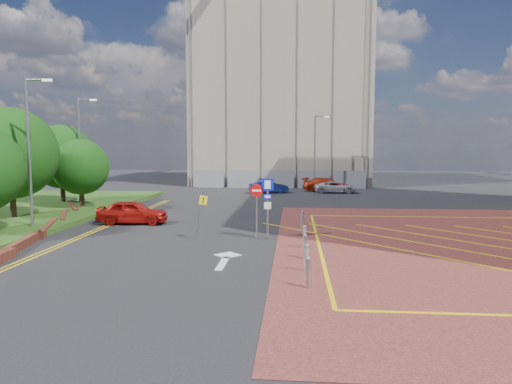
# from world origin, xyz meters

# --- Properties ---
(ground) EXTENTS (140.00, 140.00, 0.00)m
(ground) POSITION_xyz_m (0.00, 0.00, 0.00)
(ground) COLOR black
(ground) RESTS_ON ground
(retaining_wall) EXTENTS (6.06, 20.33, 0.40)m
(retaining_wall) POSITION_xyz_m (-11.80, 2.00, 0.20)
(retaining_wall) COLOR brown
(retaining_wall) RESTS_ON ground
(tree_b) EXTENTS (5.60, 5.60, 6.74)m
(tree_b) POSITION_xyz_m (-15.50, 5.00, 4.24)
(tree_b) COLOR #3D2B1C
(tree_b) RESTS_ON grass_bed
(tree_c) EXTENTS (4.00, 4.00, 4.90)m
(tree_c) POSITION_xyz_m (-13.50, 10.00, 3.19)
(tree_c) COLOR #3D2B1C
(tree_c) RESTS_ON grass_bed
(tree_d) EXTENTS (5.00, 5.00, 6.08)m
(tree_d) POSITION_xyz_m (-16.50, 13.00, 3.87)
(tree_d) COLOR #3D2B1C
(tree_d) RESTS_ON grass_bed
(lamp_left_near) EXTENTS (1.53, 0.16, 8.00)m
(lamp_left_near) POSITION_xyz_m (-12.42, 2.00, 4.66)
(lamp_left_near) COLOR #9EA0A8
(lamp_left_near) RESTS_ON grass_bed
(lamp_left_far) EXTENTS (1.53, 0.16, 8.00)m
(lamp_left_far) POSITION_xyz_m (-14.42, 12.00, 4.66)
(lamp_left_far) COLOR #9EA0A8
(lamp_left_far) RESTS_ON grass_bed
(lamp_back) EXTENTS (1.53, 0.16, 8.00)m
(lamp_back) POSITION_xyz_m (4.08, 28.00, 4.36)
(lamp_back) COLOR #9EA0A8
(lamp_back) RESTS_ON ground
(sign_cluster) EXTENTS (1.17, 0.12, 3.20)m
(sign_cluster) POSITION_xyz_m (0.30, 0.98, 1.95)
(sign_cluster) COLOR #9EA0A8
(sign_cluster) RESTS_ON ground
(warning_sign) EXTENTS (0.66, 0.40, 2.25)m
(warning_sign) POSITION_xyz_m (-2.80, 0.48, 1.43)
(warning_sign) COLOR #9EA0A8
(warning_sign) RESTS_ON ground
(bollard_row) EXTENTS (0.14, 11.14, 0.90)m
(bollard_row) POSITION_xyz_m (2.30, -1.67, 0.47)
(bollard_row) COLOR #9EA0A8
(bollard_row) RESTS_ON forecourt
(construction_building) EXTENTS (21.20, 19.20, 22.00)m
(construction_building) POSITION_xyz_m (0.00, 40.00, 11.00)
(construction_building) COLOR #A99F8A
(construction_building) RESTS_ON ground
(construction_fence) EXTENTS (21.60, 0.06, 2.00)m
(construction_fence) POSITION_xyz_m (1.00, 30.00, 1.00)
(construction_fence) COLOR gray
(construction_fence) RESTS_ON ground
(car_red_left) EXTENTS (4.28, 1.97, 1.42)m
(car_red_left) POSITION_xyz_m (-7.88, 4.92, 0.71)
(car_red_left) COLOR #A9130E
(car_red_left) RESTS_ON ground
(car_blue_back) EXTENTS (4.14, 2.15, 1.30)m
(car_blue_back) POSITION_xyz_m (-0.76, 24.18, 0.65)
(car_blue_back) COLOR navy
(car_blue_back) RESTS_ON ground
(car_red_back) EXTENTS (5.28, 3.45, 1.42)m
(car_red_back) POSITION_xyz_m (5.16, 26.25, 0.71)
(car_red_back) COLOR #99230D
(car_red_back) RESTS_ON ground
(car_silver_back) EXTENTS (4.24, 2.02, 1.17)m
(car_silver_back) POSITION_xyz_m (5.97, 24.80, 0.58)
(car_silver_back) COLOR silver
(car_silver_back) RESTS_ON ground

